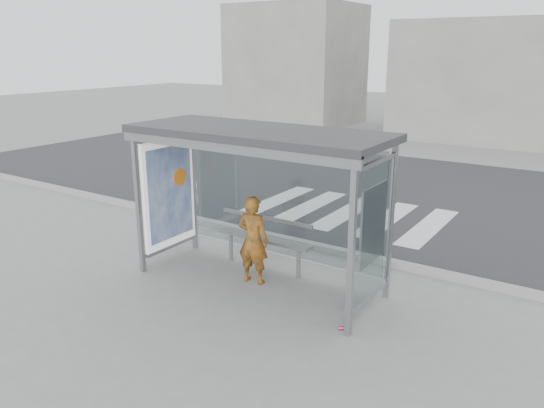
{
  "coord_description": "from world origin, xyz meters",
  "views": [
    {
      "loc": [
        4.71,
        -6.74,
        3.81
      ],
      "look_at": [
        0.16,
        0.2,
        1.38
      ],
      "focal_mm": 35.0,
      "sensor_mm": 36.0,
      "label": 1
    }
  ],
  "objects_px": {
    "person": "(253,240)",
    "bench": "(264,239)",
    "bus_shelter": "(240,165)",
    "soda_can": "(342,328)"
  },
  "relations": [
    {
      "from": "bus_shelter",
      "to": "bench",
      "type": "xyz_separation_m",
      "value": [
        0.1,
        0.52,
        -1.41
      ]
    },
    {
      "from": "bus_shelter",
      "to": "soda_can",
      "type": "height_order",
      "value": "bus_shelter"
    },
    {
      "from": "person",
      "to": "bench",
      "type": "relative_size",
      "value": 0.81
    },
    {
      "from": "bus_shelter",
      "to": "soda_can",
      "type": "bearing_deg",
      "value": -16.77
    },
    {
      "from": "bus_shelter",
      "to": "bench",
      "type": "height_order",
      "value": "bus_shelter"
    },
    {
      "from": "person",
      "to": "bus_shelter",
      "type": "bearing_deg",
      "value": -16.08
    },
    {
      "from": "person",
      "to": "bench",
      "type": "distance_m",
      "value": 0.62
    },
    {
      "from": "bus_shelter",
      "to": "soda_can",
      "type": "distance_m",
      "value": 3.05
    },
    {
      "from": "bench",
      "to": "soda_can",
      "type": "relative_size",
      "value": 16.62
    },
    {
      "from": "bus_shelter",
      "to": "bench",
      "type": "distance_m",
      "value": 1.51
    }
  ]
}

